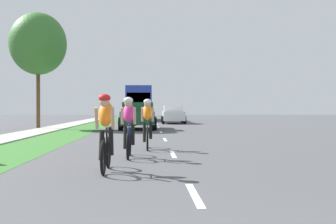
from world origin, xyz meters
The scene contains 11 objects.
ground_plane centered at (0.00, 20.00, 0.00)m, with size 120.00×120.00×0.00m, color #4C4C4F.
grass_verge centered at (-4.73, 20.00, 0.00)m, with size 2.27×70.00×0.01m, color #38722D.
sidewalk_concrete centered at (-6.73, 20.00, 0.00)m, with size 1.72×70.00×0.10m, color #B2ADA3.
lane_markings_center centered at (0.00, 24.00, 0.00)m, with size 0.12×52.20×0.01m.
cyclist_lead centered at (-1.56, 6.79, 0.81)m, with size 0.42×1.72×1.58m.
cyclist_trailing centered at (-1.20, 9.24, 0.81)m, with size 0.42×1.72×1.58m.
cyclist_distant centered at (-0.71, 11.49, 0.81)m, with size 0.42×1.72×1.58m.
pickup_dark_green centered at (-1.31, 24.41, 0.83)m, with size 2.22×5.10×1.64m.
sedan_white centered at (1.42, 34.33, 0.77)m, with size 1.98×4.30×1.52m.
bus_blue centered at (-1.62, 44.48, 1.98)m, with size 2.78×11.60×3.48m.
street_tree_near centered at (-7.67, 25.52, 5.37)m, with size 3.57×3.57×7.35m.
Camera 1 is at (-0.69, -1.96, 1.30)m, focal length 45.80 mm.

